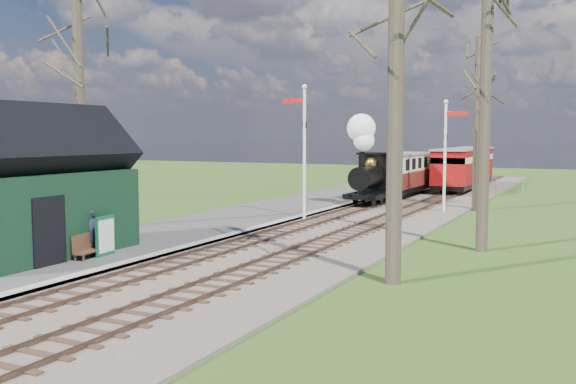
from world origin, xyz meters
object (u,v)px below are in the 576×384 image
sign_board (105,236)px  person (93,232)px  red_carriage_b (471,166)px  semaphore_far (447,147)px  red_carriage_a (456,169)px  semaphore_near (303,142)px  coach (403,172)px  locomotive (372,166)px  station_shed (37,190)px  bench (88,246)px

sign_board → person: size_ratio=0.86×
red_carriage_b → semaphore_far: bearing=-84.0°
person → sign_board: bearing=-90.8°
red_carriage_a → red_carriage_b: bearing=90.0°
semaphore_near → coach: (0.77, 13.50, -1.99)m
locomotive → person: locomotive is taller
person → semaphore_far: bearing=-38.1°
red_carriage_a → sign_board: (-5.03, -28.35, -0.85)m
semaphore_far → red_carriage_b: semaphore_far is taller
semaphore_near → locomotive: size_ratio=1.28×
semaphore_near → sign_board: 11.56m
station_shed → bench: 2.39m
station_shed → red_carriage_a: bearing=76.7°
coach → red_carriage_a: bearing=55.3°
sign_board → bench: size_ratio=0.91×
semaphore_far → sign_board: bearing=-111.7°
red_carriage_a → person: red_carriage_a is taller
station_shed → red_carriage_a: 30.07m
station_shed → locomotive: locomotive is taller
person → coach: bearing=-21.9°
bench → person: 0.57m
locomotive → red_carriage_a: locomotive is taller
station_shed → semaphore_far: (8.67, 18.00, 1.08)m
coach → red_carriage_b: (2.60, 9.26, 0.04)m
station_shed → semaphore_near: size_ratio=1.01×
bench → red_carriage_b: bearing=81.3°
semaphore_far → person: semaphore_far is taller
semaphore_far → locomotive: size_ratio=1.17×
locomotive → semaphore_far: bearing=-18.0°
station_shed → bench: size_ratio=4.61×
semaphore_near → person: semaphore_near is taller
semaphore_near → red_carriage_a: 17.69m
red_carriage_a → bench: (-5.28, -28.86, -1.12)m
station_shed → sign_board: station_shed is taller
semaphore_far → person: size_ratio=3.96×
semaphore_near → red_carriage_a: size_ratio=1.07×
red_carriage_a → red_carriage_b: (0.00, 5.50, 0.00)m
sign_board → person: person is taller
semaphore_near → semaphore_far: 7.91m
red_carriage_b → person: 34.40m
red_carriage_b → semaphore_near: bearing=-98.4°
red_carriage_b → bench: red_carriage_b is taller
coach → sign_board: bearing=-95.6°
station_shed → bench: station_shed is taller
semaphore_far → locomotive: semaphore_far is taller
station_shed → sign_board: (1.87, 0.91, -1.44)m
red_carriage_b → coach: bearing=-105.7°
red_carriage_b → bench: size_ratio=4.24×
semaphore_far → bench: bearing=-111.8°
semaphore_far → coach: (-4.37, 7.50, -1.72)m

